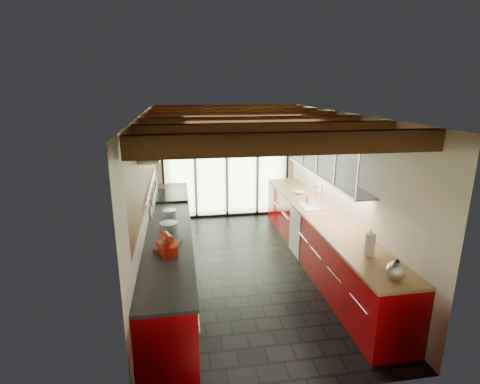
% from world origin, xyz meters
% --- Properties ---
extents(ground, '(5.50, 5.50, 0.00)m').
position_xyz_m(ground, '(0.00, 0.00, 0.00)').
color(ground, black).
rests_on(ground, ground).
extents(room_shell, '(5.50, 5.50, 5.50)m').
position_xyz_m(room_shell, '(0.00, 0.00, 1.65)').
color(room_shell, silver).
rests_on(room_shell, ground).
extents(ceiling_beams, '(3.14, 5.06, 4.90)m').
position_xyz_m(ceiling_beams, '(-0.00, 0.38, 2.46)').
color(ceiling_beams, '#593316').
rests_on(ceiling_beams, ground).
extents(glass_door, '(2.95, 0.10, 2.90)m').
position_xyz_m(glass_door, '(0.00, 2.69, 1.66)').
color(glass_door, '#C6EAAD').
rests_on(glass_door, ground).
extents(left_counter, '(0.68, 5.00, 0.92)m').
position_xyz_m(left_counter, '(-1.28, 0.00, 0.46)').
color(left_counter, '#970409').
rests_on(left_counter, ground).
extents(range_stove, '(0.66, 0.90, 0.97)m').
position_xyz_m(range_stove, '(-1.28, 1.45, 0.47)').
color(range_stove, silver).
rests_on(range_stove, ground).
extents(right_counter, '(0.68, 5.00, 0.92)m').
position_xyz_m(right_counter, '(1.27, 0.00, 0.46)').
color(right_counter, '#970409').
rests_on(right_counter, ground).
extents(sink_assembly, '(0.45, 0.52, 0.43)m').
position_xyz_m(sink_assembly, '(1.29, 0.40, 0.96)').
color(sink_assembly, silver).
rests_on(sink_assembly, right_counter).
extents(upper_cabinets_right, '(0.34, 3.00, 3.00)m').
position_xyz_m(upper_cabinets_right, '(1.43, 0.30, 1.85)').
color(upper_cabinets_right, silver).
rests_on(upper_cabinets_right, ground).
extents(left_wall_fixtures, '(0.28, 2.60, 0.96)m').
position_xyz_m(left_wall_fixtures, '(-1.47, 0.18, 1.85)').
color(left_wall_fixtures, silver).
rests_on(left_wall_fixtures, ground).
extents(stand_mixer, '(0.28, 0.36, 0.29)m').
position_xyz_m(stand_mixer, '(-1.27, -1.16, 1.03)').
color(stand_mixer, red).
rests_on(stand_mixer, left_counter).
extents(pot_large, '(0.29, 0.29, 0.14)m').
position_xyz_m(pot_large, '(-1.27, 0.19, 0.99)').
color(pot_large, silver).
rests_on(pot_large, left_counter).
extents(pot_small, '(0.33, 0.33, 0.10)m').
position_xyz_m(pot_small, '(-1.27, -0.30, 0.97)').
color(pot_small, silver).
rests_on(pot_small, left_counter).
extents(cutting_board, '(0.38, 0.46, 0.03)m').
position_xyz_m(cutting_board, '(-1.27, -0.96, 0.94)').
color(cutting_board, brown).
rests_on(cutting_board, left_counter).
extents(kettle, '(0.27, 0.30, 0.26)m').
position_xyz_m(kettle, '(1.27, -2.25, 1.04)').
color(kettle, silver).
rests_on(kettle, right_counter).
extents(paper_towel, '(0.15, 0.15, 0.35)m').
position_xyz_m(paper_towel, '(1.27, -1.64, 1.07)').
color(paper_towel, white).
rests_on(paper_towel, right_counter).
extents(soap_bottle, '(0.09, 0.09, 0.18)m').
position_xyz_m(soap_bottle, '(1.27, 0.67, 1.01)').
color(soap_bottle, silver).
rests_on(soap_bottle, right_counter).
extents(bowl, '(0.23, 0.23, 0.05)m').
position_xyz_m(bowl, '(1.27, 1.22, 0.94)').
color(bowl, silver).
rests_on(bowl, right_counter).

